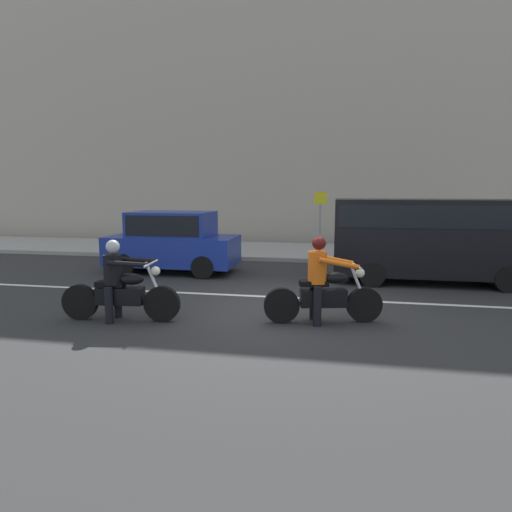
# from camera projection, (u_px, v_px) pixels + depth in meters

# --- Properties ---
(ground_plane) EXTENTS (80.00, 80.00, 0.00)m
(ground_plane) POSITION_uv_depth(u_px,v_px,m) (284.00, 308.00, 8.96)
(ground_plane) COLOR #2A2A2A
(sidewalk_slab) EXTENTS (40.00, 4.40, 0.14)m
(sidewalk_slab) POSITION_uv_depth(u_px,v_px,m) (309.00, 252.00, 16.72)
(sidewalk_slab) COLOR #99968E
(sidewalk_slab) RESTS_ON ground_plane
(building_facade) EXTENTS (40.00, 1.40, 13.54)m
(building_facade) POSITION_uv_depth(u_px,v_px,m) (317.00, 90.00, 19.02)
(building_facade) COLOR #A89E8E
(building_facade) RESTS_ON ground_plane
(lane_marking_stripe) EXTENTS (18.00, 0.14, 0.01)m
(lane_marking_stripe) POSITION_uv_depth(u_px,v_px,m) (307.00, 298.00, 9.76)
(lane_marking_stripe) COLOR silver
(lane_marking_stripe) RESTS_ON ground_plane
(motorcycle_with_rider_black_leather) EXTENTS (2.25, 0.71, 1.52)m
(motorcycle_with_rider_black_leather) POSITION_uv_depth(u_px,v_px,m) (120.00, 288.00, 8.03)
(motorcycle_with_rider_black_leather) COLOR black
(motorcycle_with_rider_black_leather) RESTS_ON ground_plane
(motorcycle_with_rider_orange_stripe) EXTENTS (2.16, 0.79, 1.60)m
(motorcycle_with_rider_orange_stripe) POSITION_uv_depth(u_px,v_px,m) (323.00, 288.00, 7.90)
(motorcycle_with_rider_orange_stripe) COLOR black
(motorcycle_with_rider_orange_stripe) RESTS_ON ground_plane
(parked_hatchback_cobalt_blue) EXTENTS (3.78, 1.76, 1.80)m
(parked_hatchback_cobalt_blue) POSITION_uv_depth(u_px,v_px,m) (173.00, 241.00, 12.79)
(parked_hatchback_cobalt_blue) COLOR navy
(parked_hatchback_cobalt_blue) RESTS_ON ground_plane
(parked_van_black) EXTENTS (5.08, 1.96, 2.19)m
(parked_van_black) POSITION_uv_depth(u_px,v_px,m) (433.00, 234.00, 11.31)
(parked_van_black) COLOR black
(parked_van_black) RESTS_ON ground_plane
(street_sign_post) EXTENTS (0.44, 0.08, 2.26)m
(street_sign_post) POSITION_uv_depth(u_px,v_px,m) (320.00, 216.00, 15.54)
(street_sign_post) COLOR gray
(street_sign_post) RESTS_ON sidewalk_slab
(pedestrian_bystander) EXTENTS (0.34, 0.34, 1.79)m
(pedestrian_bystander) POSITION_uv_depth(u_px,v_px,m) (402.00, 225.00, 15.50)
(pedestrian_bystander) COLOR black
(pedestrian_bystander) RESTS_ON sidewalk_slab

